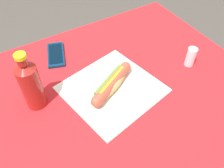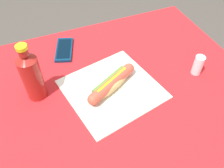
{
  "view_description": "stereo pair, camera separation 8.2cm",
  "coord_description": "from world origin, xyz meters",
  "px_view_note": "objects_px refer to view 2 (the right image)",
  "views": [
    {
      "loc": [
        -0.25,
        -0.45,
        1.37
      ],
      "look_at": [
        0.03,
        0.02,
        0.76
      ],
      "focal_mm": 37.89,
      "sensor_mm": 36.0,
      "label": 1
    },
    {
      "loc": [
        -0.18,
        -0.49,
        1.37
      ],
      "look_at": [
        0.03,
        0.02,
        0.76
      ],
      "focal_mm": 37.89,
      "sensor_mm": 36.0,
      "label": 2
    }
  ],
  "objects_px": {
    "hot_dog": "(112,83)",
    "soda_bottle": "(32,75)",
    "cell_phone": "(64,50)",
    "salt_shaker": "(198,65)"
  },
  "relations": [
    {
      "from": "hot_dog",
      "to": "soda_bottle",
      "type": "distance_m",
      "value": 0.27
    },
    {
      "from": "hot_dog",
      "to": "cell_phone",
      "type": "bearing_deg",
      "value": 110.43
    },
    {
      "from": "hot_dog",
      "to": "cell_phone",
      "type": "height_order",
      "value": "hot_dog"
    },
    {
      "from": "hot_dog",
      "to": "soda_bottle",
      "type": "relative_size",
      "value": 0.96
    },
    {
      "from": "cell_phone",
      "to": "salt_shaker",
      "type": "relative_size",
      "value": 2.07
    },
    {
      "from": "cell_phone",
      "to": "soda_bottle",
      "type": "bearing_deg",
      "value": -126.41
    },
    {
      "from": "soda_bottle",
      "to": "salt_shaker",
      "type": "height_order",
      "value": "soda_bottle"
    },
    {
      "from": "cell_phone",
      "to": "soda_bottle",
      "type": "height_order",
      "value": "soda_bottle"
    },
    {
      "from": "hot_dog",
      "to": "cell_phone",
      "type": "relative_size",
      "value": 1.29
    },
    {
      "from": "soda_bottle",
      "to": "salt_shaker",
      "type": "distance_m",
      "value": 0.59
    }
  ]
}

